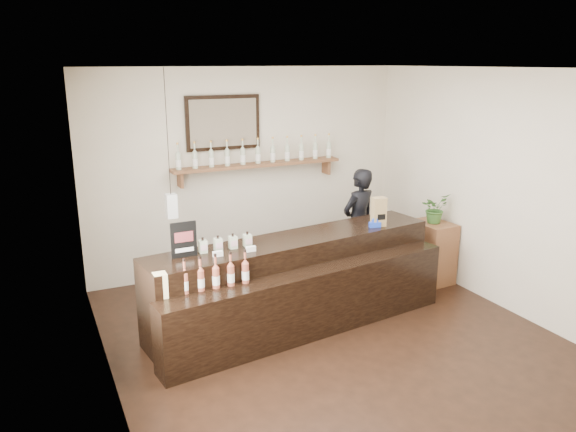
{
  "coord_description": "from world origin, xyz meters",
  "views": [
    {
      "loc": [
        -2.75,
        -4.65,
        2.87
      ],
      "look_at": [
        -0.23,
        0.7,
        1.23
      ],
      "focal_mm": 35.0,
      "sensor_mm": 36.0,
      "label": 1
    }
  ],
  "objects": [
    {
      "name": "back_wall_decor",
      "position": [
        -0.15,
        2.37,
        1.76
      ],
      "size": [
        2.66,
        0.96,
        1.69
      ],
      "color": "brown",
      "rests_on": "ground"
    },
    {
      "name": "promo_sign",
      "position": [
        -1.43,
        0.6,
        1.15
      ],
      "size": [
        0.26,
        0.03,
        0.36
      ],
      "color": "black",
      "rests_on": "counter"
    },
    {
      "name": "side_cabinet",
      "position": [
        2.0,
        0.94,
        0.41
      ],
      "size": [
        0.44,
        0.59,
        0.82
      ],
      "color": "brown",
      "rests_on": "ground"
    },
    {
      "name": "tape_dispenser",
      "position": [
        0.89,
        0.67,
        1.01
      ],
      "size": [
        0.15,
        0.09,
        0.12
      ],
      "color": "blue",
      "rests_on": "counter"
    },
    {
      "name": "shopkeeper",
      "position": [
        1.22,
        1.55,
        0.84
      ],
      "size": [
        0.7,
        0.55,
        1.69
      ],
      "primitive_type": "imported",
      "rotation": [
        0.0,
        0.0,
        3.4
      ],
      "color": "black",
      "rests_on": "ground"
    },
    {
      "name": "room_shell",
      "position": [
        0.0,
        0.0,
        1.7
      ],
      "size": [
        5.0,
        5.0,
        5.0
      ],
      "color": "beige",
      "rests_on": "ground"
    },
    {
      "name": "paper_bag",
      "position": [
        0.96,
        0.7,
        1.14
      ],
      "size": [
        0.18,
        0.15,
        0.35
      ],
      "color": "olive",
      "rests_on": "counter"
    },
    {
      "name": "counter",
      "position": [
        -0.16,
        0.57,
        0.45
      ],
      "size": [
        3.51,
        1.36,
        1.13
      ],
      "color": "black",
      "rests_on": "ground"
    },
    {
      "name": "potted_plant",
      "position": [
        2.0,
        0.94,
        1.01
      ],
      "size": [
        0.42,
        0.39,
        0.39
      ],
      "primitive_type": "imported",
      "rotation": [
        0.0,
        0.0,
        0.27
      ],
      "color": "#386729",
      "rests_on": "side_cabinet"
    },
    {
      "name": "ground",
      "position": [
        0.0,
        0.0,
        0.0
      ],
      "size": [
        5.0,
        5.0,
        0.0
      ],
      "primitive_type": "plane",
      "color": "black",
      "rests_on": "ground"
    }
  ]
}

